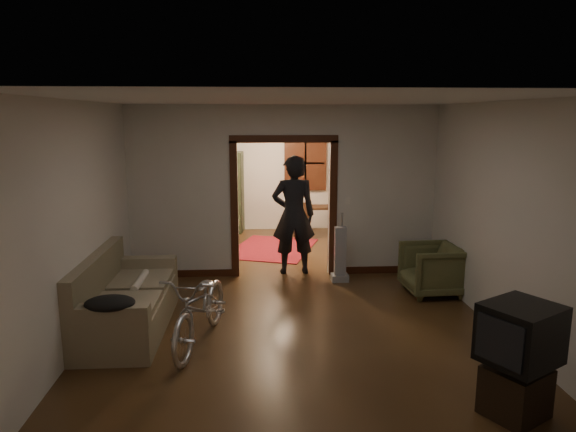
{
  "coord_description": "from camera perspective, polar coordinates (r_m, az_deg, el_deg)",
  "views": [
    {
      "loc": [
        -0.48,
        -7.55,
        2.62
      ],
      "look_at": [
        0.0,
        -0.3,
        1.2
      ],
      "focal_mm": 32.0,
      "sensor_mm": 36.0,
      "label": 1
    }
  ],
  "objects": [
    {
      "name": "floor",
      "position": [
        8.01,
        -0.14,
        -8.04
      ],
      "size": [
        5.0,
        8.5,
        0.01
      ],
      "primitive_type": "cube",
      "color": "#321F10",
      "rests_on": "ground"
    },
    {
      "name": "ceiling",
      "position": [
        7.57,
        -0.15,
        12.42
      ],
      "size": [
        5.0,
        8.5,
        0.01
      ],
      "primitive_type": "cube",
      "color": "white",
      "rests_on": "floor"
    },
    {
      "name": "wall_back",
      "position": [
        11.87,
        -1.46,
        5.17
      ],
      "size": [
        5.0,
        0.02,
        2.8
      ],
      "primitive_type": "cube",
      "color": "beige",
      "rests_on": "floor"
    },
    {
      "name": "wall_left",
      "position": [
        7.91,
        -18.54,
        1.61
      ],
      "size": [
        0.02,
        8.5,
        2.8
      ],
      "primitive_type": "cube",
      "color": "beige",
      "rests_on": "floor"
    },
    {
      "name": "wall_right",
      "position": [
        8.21,
        17.56,
        1.99
      ],
      "size": [
        0.02,
        8.5,
        2.8
      ],
      "primitive_type": "cube",
      "color": "beige",
      "rests_on": "floor"
    },
    {
      "name": "partition_wall",
      "position": [
        8.4,
        -0.47,
        2.71
      ],
      "size": [
        5.0,
        0.14,
        2.8
      ],
      "primitive_type": "cube",
      "color": "beige",
      "rests_on": "floor"
    },
    {
      "name": "door_casing",
      "position": [
        8.45,
        -0.47,
        0.7
      ],
      "size": [
        1.74,
        0.2,
        2.32
      ],
      "primitive_type": "cube",
      "color": "#32160B",
      "rests_on": "floor"
    },
    {
      "name": "far_window",
      "position": [
        11.87,
        1.94,
        5.89
      ],
      "size": [
        0.98,
        0.06,
        1.28
      ],
      "primitive_type": "cube",
      "color": "black",
      "rests_on": "wall_back"
    },
    {
      "name": "chandelier",
      "position": [
        10.06,
        -1.07,
        9.53
      ],
      "size": [
        0.24,
        0.24,
        0.24
      ],
      "primitive_type": "sphere",
      "color": "#FFE0A5",
      "rests_on": "ceiling"
    },
    {
      "name": "light_switch",
      "position": [
        8.48,
        6.66,
        1.69
      ],
      "size": [
        0.08,
        0.01,
        0.12
      ],
      "primitive_type": "cube",
      "color": "silver",
      "rests_on": "partition_wall"
    },
    {
      "name": "sofa",
      "position": [
        6.71,
        -17.46,
        -8.1
      ],
      "size": [
        0.94,
        2.08,
        0.95
      ],
      "primitive_type": "cube",
      "rotation": [
        0.0,
        0.0,
        -0.0
      ],
      "color": "#6C6348",
      "rests_on": "floor"
    },
    {
      "name": "rolled_paper",
      "position": [
        6.95,
        -16.1,
        -6.9
      ],
      "size": [
        0.09,
        0.72,
        0.09
      ],
      "primitive_type": "cylinder",
      "rotation": [
        1.57,
        0.0,
        0.0
      ],
      "color": "beige",
      "rests_on": "sofa"
    },
    {
      "name": "jacket",
      "position": [
        5.8,
        -19.19,
        -9.13
      ],
      "size": [
        0.53,
        0.4,
        0.15
      ],
      "primitive_type": "ellipsoid",
      "color": "black",
      "rests_on": "sofa"
    },
    {
      "name": "bicycle",
      "position": [
        6.11,
        -9.61,
        -9.93
      ],
      "size": [
        0.96,
        1.8,
        0.9
      ],
      "primitive_type": "imported",
      "rotation": [
        0.0,
        0.0,
        -0.22
      ],
      "color": "silver",
      "rests_on": "floor"
    },
    {
      "name": "armchair",
      "position": [
        7.97,
        15.72,
        -5.71
      ],
      "size": [
        0.86,
        0.84,
        0.75
      ],
      "primitive_type": "imported",
      "rotation": [
        0.0,
        0.0,
        -1.53
      ],
      "color": "brown",
      "rests_on": "floor"
    },
    {
      "name": "tv_stand",
      "position": [
        5.2,
        23.93,
        -17.4
      ],
      "size": [
        0.65,
        0.63,
        0.45
      ],
      "primitive_type": "cube",
      "rotation": [
        0.0,
        0.0,
        0.52
      ],
      "color": "black",
      "rests_on": "floor"
    },
    {
      "name": "crt_tv",
      "position": [
        4.97,
        24.44,
        -11.8
      ],
      "size": [
        0.79,
        0.76,
        0.52
      ],
      "primitive_type": "cube",
      "rotation": [
        0.0,
        0.0,
        0.52
      ],
      "color": "black",
      "rests_on": "tv_stand"
    },
    {
      "name": "vacuum",
      "position": [
        8.27,
        5.81,
        -4.24
      ],
      "size": [
        0.32,
        0.28,
        0.89
      ],
      "primitive_type": "cube",
      "rotation": [
        0.0,
        0.0,
        0.24
      ],
      "color": "gray",
      "rests_on": "floor"
    },
    {
      "name": "person",
      "position": [
        8.54,
        0.61,
        0.1
      ],
      "size": [
        0.75,
        0.51,
        1.99
      ],
      "primitive_type": "imported",
      "rotation": [
        0.0,
        0.0,
        3.19
      ],
      "color": "black",
      "rests_on": "floor"
    },
    {
      "name": "oriental_rug",
      "position": [
        10.31,
        -1.74,
        -3.62
      ],
      "size": [
        2.01,
        2.3,
        0.01
      ],
      "primitive_type": "cube",
      "rotation": [
        0.0,
        0.0,
        -0.32
      ],
      "color": "maroon",
      "rests_on": "floor"
    },
    {
      "name": "locker",
      "position": [
        11.74,
        -7.3,
        2.63
      ],
      "size": [
        0.97,
        0.62,
        1.83
      ],
      "primitive_type": "cube",
      "rotation": [
        0.0,
        0.0,
        -0.13
      ],
      "color": "#29331E",
      "rests_on": "floor"
    },
    {
      "name": "globe",
      "position": [
        11.63,
        -7.42,
        7.62
      ],
      "size": [
        0.3,
        0.3,
        0.3
      ],
      "primitive_type": "sphere",
      "color": "#1E5972",
      "rests_on": "locker"
    },
    {
      "name": "desk",
      "position": [
        11.38,
        3.86,
        -0.58
      ],
      "size": [
        0.98,
        0.71,
        0.65
      ],
      "primitive_type": "cube",
      "rotation": [
        0.0,
        0.0,
        0.27
      ],
      "color": "black",
      "rests_on": "floor"
    },
    {
      "name": "desk_chair",
      "position": [
        11.1,
        1.55,
        -0.44
      ],
      "size": [
        0.45,
        0.45,
        0.81
      ],
      "primitive_type": "cube",
      "rotation": [
        0.0,
        0.0,
        -0.28
      ],
      "color": "black",
      "rests_on": "floor"
    }
  ]
}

